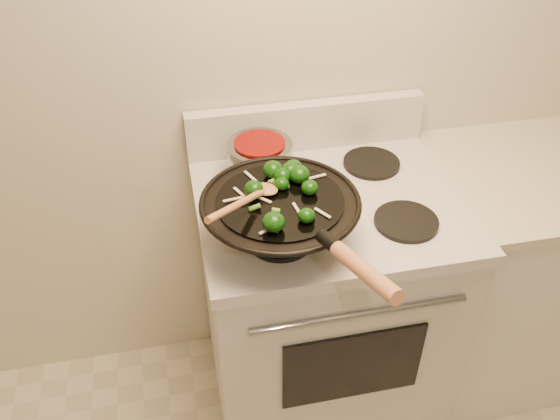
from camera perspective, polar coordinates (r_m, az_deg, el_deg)
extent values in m
plane|color=beige|center=(1.90, 8.92, 16.97)|extent=(3.50, 0.00, 3.50)
cube|color=silver|center=(2.08, 4.09, -9.62)|extent=(0.76, 0.64, 0.88)
cube|color=silver|center=(1.76, 4.75, 0.48)|extent=(0.78, 0.66, 0.04)
cube|color=silver|center=(1.95, 2.52, 8.12)|extent=(0.78, 0.05, 0.16)
cylinder|color=gray|center=(1.62, 7.72, -9.95)|extent=(0.60, 0.02, 0.02)
cube|color=black|center=(1.79, 7.04, -14.75)|extent=(0.42, 0.01, 0.28)
cylinder|color=black|center=(1.60, 0.02, -2.78)|extent=(0.18, 0.18, 0.01)
cylinder|color=black|center=(1.69, 12.05, -1.08)|extent=(0.18, 0.18, 0.01)
cylinder|color=black|center=(1.83, -1.91, 3.26)|extent=(0.18, 0.18, 0.01)
cylinder|color=black|center=(1.91, 8.80, 4.48)|extent=(0.18, 0.18, 0.01)
cube|color=white|center=(2.39, 22.90, -5.45)|extent=(0.85, 0.60, 0.88)
torus|color=black|center=(1.52, 0.02, 0.82)|extent=(0.42, 0.42, 0.02)
cylinder|color=black|center=(1.52, 0.02, 0.91)|extent=(0.33, 0.33, 0.01)
cylinder|color=black|center=(1.33, 4.71, -3.04)|extent=(0.05, 0.08, 0.04)
cylinder|color=#B27046|center=(1.23, 8.21, -5.89)|extent=(0.10, 0.22, 0.08)
ellipsoid|color=#0D3808|center=(1.60, 1.30, 4.13)|extent=(0.05, 0.05, 0.04)
cylinder|color=#4D7F2D|center=(1.61, 1.80, 3.79)|extent=(0.02, 0.02, 0.02)
ellipsoid|color=#0D3808|center=(1.57, 0.22, 3.37)|extent=(0.05, 0.05, 0.04)
ellipsoid|color=#0D3808|center=(1.41, -0.63, -1.17)|extent=(0.06, 0.06, 0.05)
ellipsoid|color=#0D3808|center=(1.44, 2.57, -0.54)|extent=(0.04, 0.04, 0.04)
cylinder|color=#4D7F2D|center=(1.45, 3.05, -0.82)|extent=(0.02, 0.02, 0.02)
ellipsoid|color=#0D3808|center=(1.59, -0.70, 3.93)|extent=(0.05, 0.05, 0.05)
ellipsoid|color=#0D3808|center=(1.53, 2.88, 2.17)|extent=(0.04, 0.04, 0.04)
ellipsoid|color=#0D3808|center=(1.54, 0.15, 2.55)|extent=(0.04, 0.04, 0.03)
cylinder|color=#4D7F2D|center=(1.55, 0.59, 2.31)|extent=(0.02, 0.01, 0.01)
ellipsoid|color=#0D3808|center=(1.57, 1.87, 3.46)|extent=(0.06, 0.06, 0.05)
ellipsoid|color=#0D3808|center=(1.58, 1.00, 3.82)|extent=(0.05, 0.05, 0.04)
ellipsoid|color=#0D3808|center=(1.52, -2.53, 2.06)|extent=(0.05, 0.05, 0.04)
cylinder|color=#4D7F2D|center=(1.53, -1.96, 1.71)|extent=(0.02, 0.02, 0.01)
cube|color=silver|center=(1.59, -2.84, 3.23)|extent=(0.03, 0.06, 0.00)
cube|color=silver|center=(1.42, -1.11, -1.84)|extent=(0.05, 0.03, 0.00)
cube|color=silver|center=(1.51, -1.55, 1.01)|extent=(0.04, 0.04, 0.00)
cube|color=silver|center=(1.48, 1.66, 0.07)|extent=(0.02, 0.05, 0.00)
cube|color=silver|center=(1.54, -3.94, 1.72)|extent=(0.03, 0.05, 0.00)
cube|color=silver|center=(1.47, 4.12, -0.29)|extent=(0.03, 0.05, 0.00)
cube|color=silver|center=(1.59, 3.48, 3.20)|extent=(0.06, 0.02, 0.00)
cube|color=silver|center=(1.51, -4.52, 1.03)|extent=(0.05, 0.02, 0.00)
cube|color=silver|center=(1.59, 0.97, 3.28)|extent=(0.04, 0.04, 0.00)
cube|color=silver|center=(1.57, -0.26, 2.55)|extent=(0.05, 0.04, 0.00)
cylinder|color=#5F9B32|center=(1.59, 1.31, 3.48)|extent=(0.02, 0.03, 0.01)
cylinder|color=#5F9B32|center=(1.44, -0.59, -0.94)|extent=(0.02, 0.03, 0.02)
cylinder|color=#5F9B32|center=(1.48, -2.43, 0.26)|extent=(0.02, 0.03, 0.01)
cylinder|color=#5F9B32|center=(1.42, -0.29, -1.63)|extent=(0.03, 0.02, 0.01)
cylinder|color=#5F9B32|center=(1.50, -3.42, 0.97)|extent=(0.02, 0.03, 0.02)
cylinder|color=#5F9B32|center=(1.47, -0.44, -0.04)|extent=(0.03, 0.02, 0.02)
cylinder|color=#5F9B32|center=(1.57, -0.48, 2.96)|extent=(0.02, 0.03, 0.01)
sphere|color=beige|center=(1.56, 2.35, 2.34)|extent=(0.01, 0.01, 0.01)
sphere|color=beige|center=(1.53, -0.68, 1.72)|extent=(0.01, 0.01, 0.01)
sphere|color=beige|center=(1.54, -2.74, 1.77)|extent=(0.01, 0.01, 0.01)
sphere|color=beige|center=(1.57, 0.65, 2.66)|extent=(0.01, 0.01, 0.01)
ellipsoid|color=#B27046|center=(1.53, -1.42, 2.02)|extent=(0.09, 0.08, 0.02)
cylinder|color=#B27046|center=(1.41, -4.05, 0.55)|extent=(0.18, 0.23, 0.11)
cylinder|color=gray|center=(1.80, -1.95, 4.87)|extent=(0.20, 0.20, 0.11)
cylinder|color=#6A0805|center=(1.76, -1.99, 6.44)|extent=(0.15, 0.15, 0.01)
cylinder|color=black|center=(1.65, -0.01, 3.50)|extent=(0.04, 0.12, 0.02)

